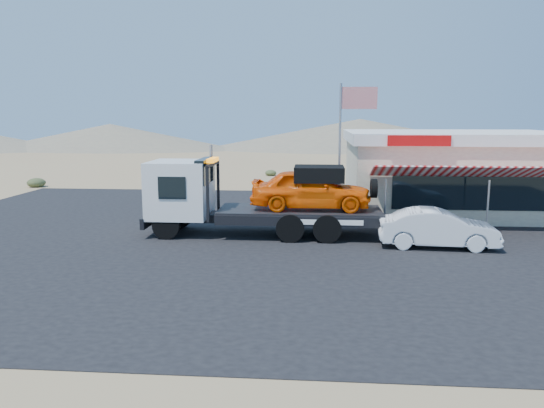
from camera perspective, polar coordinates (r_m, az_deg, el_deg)
The scene contains 7 objects.
ground at distance 18.87m, azimuth -6.76°, elevation -5.03°, with size 120.00×120.00×0.00m, color #9C7E59.
asphalt_lot at distance 21.49m, azimuth 0.06°, elevation -3.13°, with size 32.00×24.00×0.02m, color black.
tow_truck at distance 20.91m, azimuth -1.61°, elevation 1.05°, with size 9.10×2.70×3.04m.
white_sedan at distance 19.97m, azimuth 17.41°, elevation -2.51°, with size 1.46×4.18×1.38m, color silver.
jerky_store at distance 27.86m, azimuth 18.82°, elevation 3.40°, with size 10.40×9.97×3.90m.
flagpole at distance 22.45m, azimuth 7.90°, elevation 7.00°, with size 1.55×0.10×6.00m.
distant_hills at distance 74.32m, azimuth -5.86°, elevation 7.31°, with size 126.00×48.00×4.20m.
Camera 1 is at (3.66, -17.90, 4.73)m, focal length 35.00 mm.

